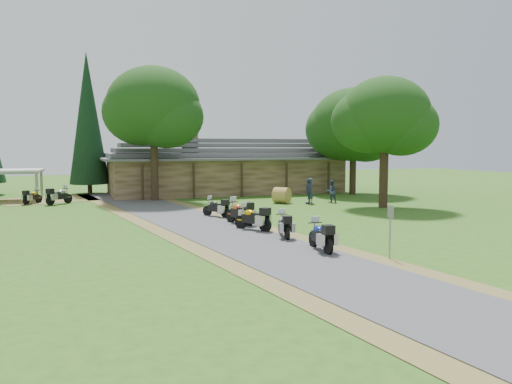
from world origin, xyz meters
name	(u,v)px	position (x,y,z in m)	size (l,w,h in m)	color
ground	(258,246)	(0.00, 0.00, 0.00)	(120.00, 120.00, 0.00)	#2C5618
driveway	(219,231)	(-0.50, 4.00, 0.00)	(46.00, 46.00, 0.00)	#48484A
lodge	(226,165)	(6.00, 24.00, 2.45)	(21.40, 9.40, 4.90)	brown
carport	(4,185)	(-11.85, 23.03, 1.19)	(5.49, 3.66, 2.38)	silver
motorcycle_row_a	(320,235)	(1.93, -1.78, 0.64)	(1.87, 0.61, 1.28)	navy
motorcycle_row_b	(284,224)	(1.78, 1.43, 0.61)	(1.78, 0.58, 1.22)	#AEB0B7
motorcycle_row_c	(253,217)	(1.12, 3.71, 0.66)	(1.94, 0.63, 1.33)	#CB9A03
motorcycle_row_d	(239,211)	(1.13, 5.73, 0.70)	(2.04, 0.67, 1.40)	#D24724
motorcycle_row_e	(216,207)	(0.77, 8.90, 0.60)	(1.75, 0.57, 1.20)	black
motorcycle_carport_a	(32,196)	(-9.71, 20.09, 0.58)	(1.68, 0.55, 1.15)	#C29911
motorcycle_carport_b	(59,195)	(-7.91, 19.10, 0.67)	(1.96, 0.64, 1.34)	gray
person_a	(310,188)	(9.14, 13.45, 1.08)	(0.61, 0.44, 2.16)	#343F61
person_b	(331,189)	(10.86, 13.37, 0.97)	(0.55, 0.40, 1.95)	#343F61
person_c	(309,189)	(8.85, 13.08, 1.07)	(0.61, 0.44, 2.14)	#343F61
hay_bale	(282,195)	(7.22, 14.15, 0.58)	(1.15, 1.15, 1.06)	olive
sign_post	(390,232)	(3.60, -3.94, 0.99)	(0.36, 0.06, 1.98)	gray
oak_lodge_left	(154,124)	(-1.12, 19.18, 5.77)	(6.98, 6.98, 11.54)	#123610
oak_lodge_right	(353,138)	(15.78, 18.44, 4.84)	(7.41, 7.41, 9.67)	#123610
oak_driveway	(385,133)	(12.63, 9.42, 5.01)	(5.99, 5.99, 10.02)	#123610
cedar_near	(88,123)	(-5.53, 26.88, 6.14)	(3.34, 3.34, 12.28)	black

